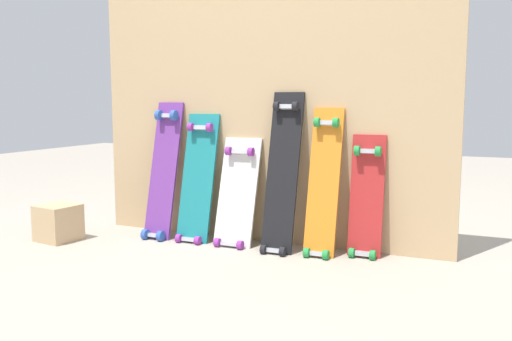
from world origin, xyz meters
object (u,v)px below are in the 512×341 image
object	(u,v)px
skateboard_white	(237,198)
skateboard_orange	(323,188)
skateboard_purple	(163,175)
skateboard_red	(366,202)
skateboard_teal	(197,183)
wooden_crate	(58,223)
skateboard_black	(282,178)

from	to	relation	value
skateboard_white	skateboard_orange	size ratio (longest dim) A/B	0.80
skateboard_purple	skateboard_red	world-z (taller)	skateboard_purple
skateboard_teal	wooden_crate	distance (m)	0.88
skateboard_purple	skateboard_white	distance (m)	0.51
skateboard_white	wooden_crate	bearing A→B (deg)	-160.76
skateboard_orange	skateboard_red	world-z (taller)	skateboard_orange
skateboard_red	skateboard_white	bearing A→B (deg)	-176.02
skateboard_teal	skateboard_red	size ratio (longest dim) A/B	1.15
skateboard_black	skateboard_red	size ratio (longest dim) A/B	1.32
skateboard_purple	skateboard_white	size ratio (longest dim) A/B	1.29
skateboard_purple	skateboard_red	size ratio (longest dim) A/B	1.23
skateboard_white	wooden_crate	distance (m)	1.10
skateboard_purple	skateboard_orange	xyz separation A→B (m)	(1.03, 0.01, -0.02)
wooden_crate	skateboard_white	bearing A→B (deg)	19.24
skateboard_red	skateboard_purple	bearing A→B (deg)	-177.12
skateboard_orange	skateboard_teal	bearing A→B (deg)	-179.87
skateboard_purple	skateboard_teal	world-z (taller)	skateboard_purple
skateboard_purple	skateboard_black	size ratio (longest dim) A/B	0.93
skateboard_teal	wooden_crate	world-z (taller)	skateboard_teal
skateboard_teal	skateboard_white	bearing A→B (deg)	-0.02
skateboard_white	skateboard_red	xyz separation A→B (m)	(0.75, 0.05, 0.02)
skateboard_teal	skateboard_purple	bearing A→B (deg)	-177.40
skateboard_purple	skateboard_teal	bearing A→B (deg)	2.60
skateboard_white	skateboard_black	world-z (taller)	skateboard_black
skateboard_red	skateboard_orange	bearing A→B (deg)	-167.52
skateboard_black	skateboard_teal	bearing A→B (deg)	178.65
skateboard_teal	skateboard_black	size ratio (longest dim) A/B	0.87
skateboard_white	skateboard_red	bearing A→B (deg)	3.98
skateboard_orange	skateboard_red	bearing A→B (deg)	12.48
skateboard_black	skateboard_purple	bearing A→B (deg)	179.83
skateboard_teal	skateboard_orange	world-z (taller)	skateboard_orange
skateboard_teal	wooden_crate	size ratio (longest dim) A/B	3.84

